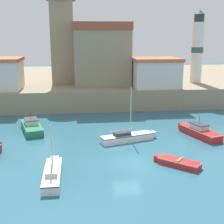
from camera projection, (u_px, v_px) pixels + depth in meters
ground_plane at (127, 162)px, 27.30m from camera, size 200.00×200.00×0.00m
quay_seawall at (96, 82)px, 63.94m from camera, size 120.00×40.00×3.09m
sailboat_white_1 at (52, 174)px, 24.04m from camera, size 1.30×5.98×4.25m
motorboat_red_2 at (199, 131)px, 34.38m from camera, size 3.17×6.22×2.31m
dinghy_red_3 at (178, 162)px, 26.50m from camera, size 3.63×3.41×0.62m
sailboat_white_4 at (127, 137)px, 32.71m from camera, size 6.32×2.93×5.70m
motorboat_green_5 at (32, 126)px, 36.16m from camera, size 3.21×6.39×2.37m
church at (94, 50)px, 53.43m from camera, size 12.98×15.87×15.12m
lighthouse at (197, 48)px, 51.66m from camera, size 1.95×1.95×11.91m
harbor_shed_mid_row at (155, 72)px, 48.00m from camera, size 7.23×6.13×4.46m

